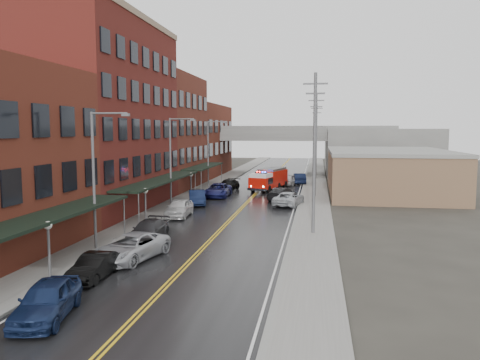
{
  "coord_description": "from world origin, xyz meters",
  "views": [
    {
      "loc": [
        7.44,
        -20.02,
        7.87
      ],
      "look_at": [
        0.04,
        24.48,
        3.0
      ],
      "focal_mm": 35.0,
      "sensor_mm": 36.0,
      "label": 1
    }
  ],
  "objects": [
    {
      "name": "globe_lamp_2",
      "position": [
        -6.4,
        30.0,
        2.31
      ],
      "size": [
        0.44,
        0.44,
        3.12
      ],
      "color": "#59595B",
      "rests_on": "ground"
    },
    {
      "name": "awning_1",
      "position": [
        -7.49,
        23.0,
        2.99
      ],
      "size": [
        2.6,
        18.0,
        3.09
      ],
      "color": "black",
      "rests_on": "ground"
    },
    {
      "name": "street_lamp_2",
      "position": [
        -6.55,
        40.0,
        5.19
      ],
      "size": [
        2.64,
        0.22,
        9.0
      ],
      "color": "#59595B",
      "rests_on": "ground"
    },
    {
      "name": "parked_car_right_3",
      "position": [
        4.85,
        48.15,
        0.78
      ],
      "size": [
        2.27,
        4.94,
        1.57
      ],
      "primitive_type": "imported",
      "rotation": [
        0.0,
        0.0,
        3.27
      ],
      "color": "black",
      "rests_on": "ground"
    },
    {
      "name": "utility_pole_1",
      "position": [
        7.2,
        35.0,
        6.31
      ],
      "size": [
        1.8,
        0.24,
        12.0
      ],
      "color": "#59595B",
      "rests_on": "ground"
    },
    {
      "name": "parked_car_right_1",
      "position": [
        3.61,
        31.88,
        0.73
      ],
      "size": [
        3.53,
        5.4,
        1.46
      ],
      "primitive_type": "imported",
      "rotation": [
        0.0,
        0.0,
        2.82
      ],
      "color": "black",
      "rests_on": "ground"
    },
    {
      "name": "parked_car_left_2",
      "position": [
        -3.6,
        6.27,
        0.78
      ],
      "size": [
        3.74,
        6.03,
        1.56
      ],
      "primitive_type": "imported",
      "rotation": [
        0.0,
        0.0,
        -0.22
      ],
      "color": "#A4A6AC",
      "rests_on": "ground"
    },
    {
      "name": "awning_2",
      "position": [
        -7.49,
        40.5,
        2.99
      ],
      "size": [
        2.6,
        13.0,
        3.09
      ],
      "color": "black",
      "rests_on": "ground"
    },
    {
      "name": "parked_car_left_7",
      "position": [
        -3.98,
        39.2,
        0.71
      ],
      "size": [
        2.78,
        5.13,
        1.41
      ],
      "primitive_type": "imported",
      "rotation": [
        0.0,
        0.0,
        -0.17
      ],
      "color": "black",
      "rests_on": "ground"
    },
    {
      "name": "ground",
      "position": [
        0.0,
        0.0,
        0.0
      ],
      "size": [
        220.0,
        220.0,
        0.0
      ],
      "primitive_type": "plane",
      "color": "#2D2B26",
      "rests_on": "ground"
    },
    {
      "name": "parked_car_right_0",
      "position": [
        4.56,
        28.2,
        0.73
      ],
      "size": [
        3.37,
        5.6,
        1.46
      ],
      "primitive_type": "imported",
      "rotation": [
        0.0,
        0.0,
        2.95
      ],
      "color": "#B4B8BD",
      "rests_on": "ground"
    },
    {
      "name": "right_far_block",
      "position": [
        18.0,
        70.0,
        4.0
      ],
      "size": [
        18.0,
        30.0,
        8.0
      ],
      "primitive_type": "cube",
      "color": "slate",
      "rests_on": "ground"
    },
    {
      "name": "fire_truck",
      "position": [
        1.21,
        40.34,
        1.52
      ],
      "size": [
        4.68,
        8.04,
        2.8
      ],
      "rotation": [
        0.0,
        0.0,
        -0.28
      ],
      "color": "#BB1308",
      "rests_on": "ground"
    },
    {
      "name": "awning_0",
      "position": [
        -7.49,
        4.0,
        2.99
      ],
      "size": [
        2.6,
        16.0,
        3.09
      ],
      "color": "black",
      "rests_on": "ground"
    },
    {
      "name": "parked_car_left_6",
      "position": [
        -4.03,
        33.2,
        0.78
      ],
      "size": [
        2.7,
        5.69,
        1.57
      ],
      "primitive_type": "imported",
      "rotation": [
        0.0,
        0.0,
        0.02
      ],
      "color": "#15184F",
      "rests_on": "ground"
    },
    {
      "name": "parked_car_right_2",
      "position": [
        3.6,
        46.2,
        0.81
      ],
      "size": [
        3.03,
        5.06,
        1.61
      ],
      "primitive_type": "imported",
      "rotation": [
        0.0,
        0.0,
        2.89
      ],
      "color": "#B8B8B8",
      "rests_on": "ground"
    },
    {
      "name": "parked_car_left_3",
      "position": [
        -4.42,
        11.3,
        0.7
      ],
      "size": [
        1.99,
        4.83,
        1.4
      ],
      "primitive_type": "imported",
      "rotation": [
        0.0,
        0.0,
        -0.01
      ],
      "color": "#28282B",
      "rests_on": "ground"
    },
    {
      "name": "brick_building_far",
      "position": [
        -13.3,
        58.0,
        6.0
      ],
      "size": [
        9.0,
        20.0,
        12.0
      ],
      "primitive_type": "cube",
      "color": "#5F2A18",
      "rests_on": "ground"
    },
    {
      "name": "globe_lamp_0",
      "position": [
        -6.4,
        2.0,
        2.31
      ],
      "size": [
        0.44,
        0.44,
        3.12
      ],
      "color": "#59595B",
      "rests_on": "ground"
    },
    {
      "name": "utility_pole_2",
      "position": [
        7.2,
        55.0,
        6.31
      ],
      "size": [
        1.8,
        0.24,
        12.0
      ],
      "color": "#59595B",
      "rests_on": "ground"
    },
    {
      "name": "sidewalk_left",
      "position": [
        -7.3,
        30.0,
        0.07
      ],
      "size": [
        3.0,
        160.0,
        0.15
      ],
      "primitive_type": "cube",
      "color": "slate",
      "rests_on": "ground"
    },
    {
      "name": "parked_car_left_1",
      "position": [
        -4.13,
        2.48,
        0.66
      ],
      "size": [
        1.41,
        4.03,
        1.33
      ],
      "primitive_type": "imported",
      "rotation": [
        0.0,
        0.0,
        -0.0
      ],
      "color": "black",
      "rests_on": "ground"
    },
    {
      "name": "sidewalk_right",
      "position": [
        7.3,
        30.0,
        0.07
      ],
      "size": [
        3.0,
        160.0,
        0.15
      ],
      "primitive_type": "cube",
      "color": "slate",
      "rests_on": "ground"
    },
    {
      "name": "globe_lamp_1",
      "position": [
        -6.4,
        16.0,
        2.31
      ],
      "size": [
        0.44,
        0.44,
        3.12
      ],
      "color": "#59595B",
      "rests_on": "ground"
    },
    {
      "name": "curb_left",
      "position": [
        -5.65,
        30.0,
        0.07
      ],
      "size": [
        0.3,
        160.0,
        0.15
      ],
      "primitive_type": "cube",
      "color": "gray",
      "rests_on": "ground"
    },
    {
      "name": "road",
      "position": [
        0.0,
        30.0,
        0.01
      ],
      "size": [
        11.0,
        160.0,
        0.02
      ],
      "primitive_type": "cube",
      "color": "black",
      "rests_on": "ground"
    },
    {
      "name": "utility_pole_0",
      "position": [
        7.2,
        15.0,
        6.31
      ],
      "size": [
        1.8,
        0.24,
        12.0
      ],
      "color": "#59595B",
      "rests_on": "ground"
    },
    {
      "name": "brick_building_c",
      "position": [
        -13.3,
        40.5,
        7.5
      ],
      "size": [
        9.0,
        15.0,
        15.0
      ],
      "primitive_type": "cube",
      "color": "maroon",
      "rests_on": "ground"
    },
    {
      "name": "curb_right",
      "position": [
        5.65,
        30.0,
        0.07
      ],
      "size": [
        0.3,
        160.0,
        0.15
      ],
      "primitive_type": "cube",
      "color": "gray",
      "rests_on": "ground"
    },
    {
      "name": "parked_car_left_5",
      "position": [
        -5.0,
        27.2,
        0.77
      ],
      "size": [
        2.92,
        4.93,
        1.53
      ],
      "primitive_type": "imported",
      "rotation": [
        0.0,
        0.0,
        0.3
      ],
      "color": "#0E1734",
      "rests_on": "ground"
    },
    {
      "name": "street_lamp_0",
      "position": [
        -6.55,
        8.0,
        5.19
      ],
      "size": [
        2.64,
        0.22,
        9.0
      ],
      "color": "#59595B",
      "rests_on": "ground"
    },
    {
      "name": "overpass",
      "position": [
        0.0,
        62.0,
        5.99
      ],
      "size": [
        40.0,
        10.0,
        7.5
      ],
      "color": "slate",
      "rests_on": "ground"
    },
    {
      "name": "street_lamp_1",
      "position": [
        -6.55,
        24.0,
        5.19
      ],
      "size": [
        2.64,
        0.22,
        9.0
      ],
      "color": "#59595B",
      "rests_on": "ground"
    },
    {
      "name": "parked_car_left_0",
      "position": [
        -3.6,
        -2.76,
        0.8
      ],
      "size": [
        2.81,
        4.99,
        1.6
      ],
      "primitive_type": "imported",
      "rotation": [
        0.0,
        0.0,
        0.21
      ],
      "color": "#122045",
      "rests_on": "ground"
    },
    {
      "name": "parked_car_left_4",
      "position": [
        -4.86,
        20.3,
        0.82
      ],
      "size": [
        2.14,
        4.87,
        1.63
      ],
      "primitive_type": "imported",
      "rotation": [
        0.0,
        0.0,
        0.05
      ],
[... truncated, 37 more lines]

